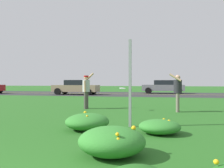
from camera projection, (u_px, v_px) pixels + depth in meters
name	position (u px, v px, depth m)	size (l,w,h in m)	color
ground_plane	(129.00, 105.00, 13.23)	(120.00, 120.00, 0.00)	#26601E
highway_strip	(146.00, 94.00, 25.05)	(120.00, 9.55, 0.01)	#2D2D30
highway_center_stripe	(146.00, 94.00, 25.05)	(120.00, 0.16, 0.00)	yellow
daylily_clump_front_right	(112.00, 141.00, 4.17)	(1.16, 1.10, 0.51)	#337F2D
daylily_clump_near_camera	(87.00, 122.00, 6.47)	(1.16, 1.25, 0.46)	#337F2D
daylily_clump_front_center	(160.00, 127.00, 5.94)	(1.02, 0.96, 0.35)	#337F2D
sign_post_near_path	(130.00, 83.00, 6.92)	(0.07, 0.10, 2.47)	#93969B
person_thrower_red_cap_gray_shirt	(86.00, 88.00, 11.52)	(0.50, 0.50, 1.71)	#B2B2B7
person_catcher_dark_shirt	(178.00, 90.00, 10.27)	(0.53, 0.50, 1.63)	#232328
frisbee_white	(122.00, 88.00, 10.75)	(0.28, 0.28, 0.07)	white
car_gray_center_left	(163.00, 87.00, 26.78)	(4.50, 2.00, 1.45)	slate
car_tan_center_right	(76.00, 87.00, 24.39)	(4.50, 2.00, 1.45)	#937F60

